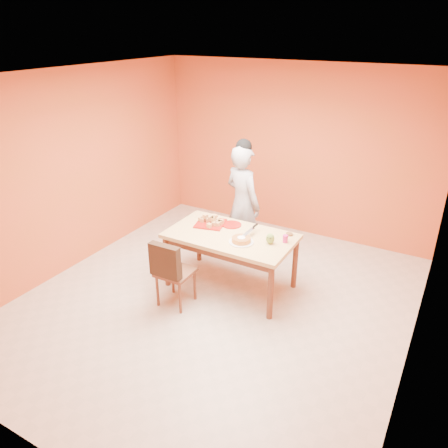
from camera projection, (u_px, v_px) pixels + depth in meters
The scene contains 17 objects.
floor at pixel (215, 302), 5.48m from camera, with size 5.00×5.00×0.00m, color beige.
ceiling at pixel (213, 77), 4.35m from camera, with size 5.00×5.00×0.00m, color silver.
wall_back at pixel (295, 151), 6.89m from camera, with size 4.50×4.50×0.00m, color #D25130.
wall_left at pixel (72, 172), 5.92m from camera, with size 5.00×5.00×0.00m, color #D25130.
wall_right at pixel (430, 249), 3.91m from camera, with size 5.00×5.00×0.00m, color #D25130.
dining_table at pixel (231, 241), 5.55m from camera, with size 1.60×0.90×0.76m.
dining_chair at pixel (174, 271), 5.27m from camera, with size 0.42×0.49×0.90m.
pastry_pile at pixel (210, 219), 5.76m from camera, with size 0.33×0.33×0.11m, color tan, non-canonical shape.
person at pixel (243, 204), 6.19m from camera, with size 0.62×0.41×1.71m, color #9C9C9F.
pastry_platter at pixel (210, 224), 5.78m from camera, with size 0.36×0.36×0.02m, color maroon.
red_dinner_plate at pixel (232, 225), 5.76m from camera, with size 0.25×0.25×0.02m, color maroon.
white_cake_plate at pixel (241, 242), 5.30m from camera, with size 0.31×0.31×0.01m, color silver.
sponge_cake at pixel (241, 240), 5.29m from camera, with size 0.23×0.23×0.05m, color orange.
cake_server at pixel (249, 232), 5.42m from camera, with size 0.05×0.26×0.01m, color white.
egg_ornament at pixel (270, 239), 5.25m from camera, with size 0.11×0.09×0.14m, color olive.
magenta_glass at pixel (285, 239), 5.30m from camera, with size 0.06×0.06×0.09m, color #C11D73.
checker_tin at pixel (289, 234), 5.49m from camera, with size 0.09×0.09×0.03m, color #351C0E.
Camera 1 is at (2.34, -3.92, 3.19)m, focal length 35.00 mm.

